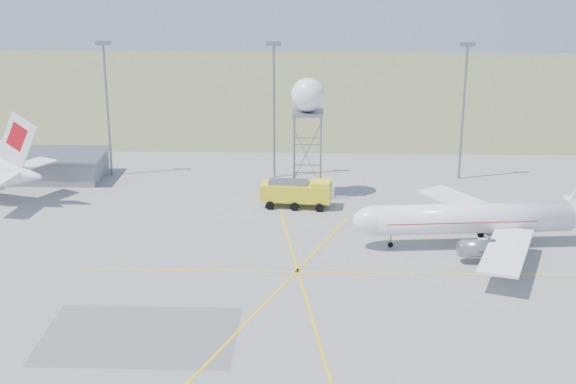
{
  "coord_description": "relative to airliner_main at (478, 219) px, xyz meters",
  "views": [
    {
      "loc": [
        -4.11,
        -51.01,
        35.6
      ],
      "look_at": [
        -7.08,
        40.0,
        6.0
      ],
      "focal_mm": 50.0,
      "sensor_mm": 36.0,
      "label": 1
    }
  ],
  "objects": [
    {
      "name": "mast_a",
      "position": [
        -50.49,
        27.26,
        8.77
      ],
      "size": [
        2.2,
        0.5,
        20.5
      ],
      "color": "slate",
      "rests_on": "ground"
    },
    {
      "name": "mast_c",
      "position": [
        2.51,
        27.26,
        8.77
      ],
      "size": [
        2.2,
        0.5,
        20.5
      ],
      "color": "slate",
      "rests_on": "ground"
    },
    {
      "name": "airliner_main",
      "position": [
        0.0,
        0.0,
        0.0
      ],
      "size": [
        31.69,
        30.68,
        10.78
      ],
      "rotation": [
        0.0,
        0.0,
        3.24
      ],
      "color": "white",
      "rests_on": "ground"
    },
    {
      "name": "building_grey",
      "position": [
        -60.49,
        25.26,
        -1.33
      ],
      "size": [
        19.0,
        10.0,
        3.9
      ],
      "color": "gray",
      "rests_on": "ground"
    },
    {
      "name": "radar_tower",
      "position": [
        -20.39,
        18.2,
        6.12
      ],
      "size": [
        4.64,
        4.64,
        16.79
      ],
      "color": "slate",
      "rests_on": "ground"
    },
    {
      "name": "grass_strip",
      "position": [
        -15.49,
        101.26,
        -3.29
      ],
      "size": [
        400.0,
        120.0,
        0.03
      ],
      "primitive_type": "cube",
      "color": "#586638",
      "rests_on": "ground"
    },
    {
      "name": "fire_truck",
      "position": [
        -21.59,
        13.28,
        -1.5
      ],
      "size": [
        9.69,
        4.59,
        3.76
      ],
      "rotation": [
        0.0,
        0.0,
        -0.11
      ],
      "color": "yellow",
      "rests_on": "ground"
    },
    {
      "name": "mast_b",
      "position": [
        -25.49,
        27.26,
        8.77
      ],
      "size": [
        2.2,
        0.5,
        20.5
      ],
      "color": "slate",
      "rests_on": "ground"
    }
  ]
}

